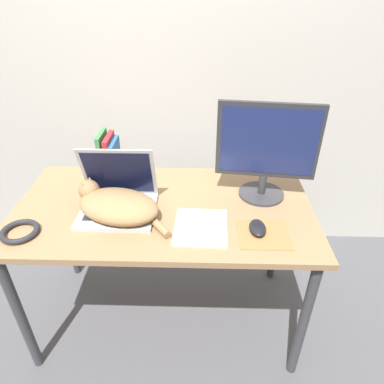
% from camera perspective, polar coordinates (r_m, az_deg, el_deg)
% --- Properties ---
extents(ground_plane, '(12.00, 12.00, 0.00)m').
position_cam_1_polar(ground_plane, '(1.90, -4.86, -28.16)').
color(ground_plane, '#4C4C51').
extents(wall_back, '(8.00, 0.05, 2.60)m').
position_cam_1_polar(wall_back, '(2.07, -3.33, 22.66)').
color(wall_back, '#BCB7AD').
rests_on(wall_back, ground_plane).
extents(desk, '(1.36, 0.73, 0.75)m').
position_cam_1_polar(desk, '(1.62, -4.67, -4.54)').
color(desk, '#93704C').
rests_on(desk, ground_plane).
extents(laptop, '(0.33, 0.28, 0.28)m').
position_cam_1_polar(laptop, '(1.55, -12.21, -1.16)').
color(laptop, '#B7B7BC').
rests_on(laptop, desk).
extents(cat, '(0.45, 0.34, 0.13)m').
position_cam_1_polar(cat, '(1.51, -12.49, -2.12)').
color(cat, '#99754C').
rests_on(cat, desk).
extents(external_monitor, '(0.45, 0.22, 0.45)m').
position_cam_1_polar(external_monitor, '(1.57, 12.35, 6.91)').
color(external_monitor, '#333338').
rests_on(external_monitor, desk).
extents(mousepad, '(0.21, 0.19, 0.00)m').
position_cam_1_polar(mousepad, '(1.44, 11.81, -6.89)').
color(mousepad, olive).
rests_on(mousepad, desk).
extents(computer_mouse, '(0.07, 0.11, 0.03)m').
position_cam_1_polar(computer_mouse, '(1.44, 10.87, -5.88)').
color(computer_mouse, black).
rests_on(computer_mouse, mousepad).
extents(book_row, '(0.08, 0.16, 0.25)m').
position_cam_1_polar(book_row, '(1.78, -13.56, 5.53)').
color(book_row, '#387A42').
rests_on(book_row, desk).
extents(cable_coil, '(0.16, 0.16, 0.02)m').
position_cam_1_polar(cable_coil, '(1.57, -26.77, -5.89)').
color(cable_coil, '#232328').
rests_on(cable_coil, desk).
extents(notepad, '(0.23, 0.26, 0.01)m').
position_cam_1_polar(notepad, '(1.44, 1.46, -5.84)').
color(notepad, silver).
rests_on(notepad, desk).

